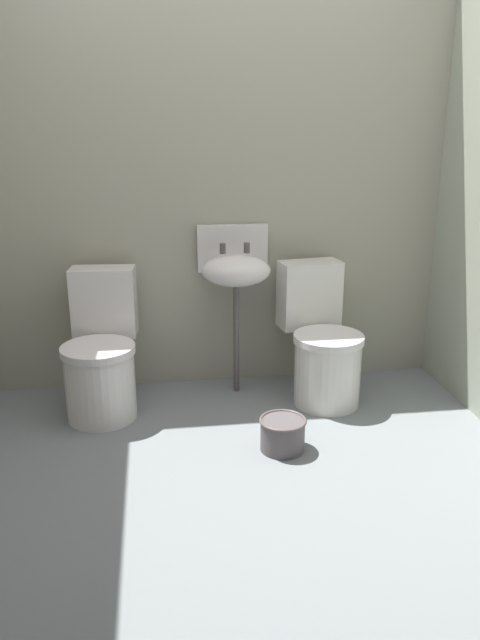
{
  "coord_description": "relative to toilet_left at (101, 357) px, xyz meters",
  "views": [
    {
      "loc": [
        -0.37,
        -2.33,
        1.56
      ],
      "look_at": [
        0.0,
        0.32,
        0.7
      ],
      "focal_mm": 34.5,
      "sensor_mm": 36.0,
      "label": 1
    }
  ],
  "objects": [
    {
      "name": "sink",
      "position": [
        0.78,
        0.19,
        0.43
      ],
      "size": [
        0.42,
        0.35,
        0.99
      ],
      "color": "#554E50",
      "rests_on": "ground"
    },
    {
      "name": "toilet_right",
      "position": [
        1.26,
        0.0,
        0.0
      ],
      "size": [
        0.46,
        0.64,
        0.78
      ],
      "rotation": [
        0.0,
        0.0,
        3.29
      ],
      "color": "silver",
      "rests_on": "ground"
    },
    {
      "name": "bucket",
      "position": [
        0.91,
        -0.58,
        -0.23
      ],
      "size": [
        0.24,
        0.24,
        0.17
      ],
      "color": "#554E50",
      "rests_on": "ground"
    },
    {
      "name": "ground_plane",
      "position": [
        0.69,
        -0.93,
        -0.36
      ],
      "size": [
        3.13,
        2.95,
        0.08
      ],
      "primitive_type": "cube",
      "color": "slate"
    },
    {
      "name": "toilet_left",
      "position": [
        0.0,
        0.0,
        0.0
      ],
      "size": [
        0.43,
        0.62,
        0.78
      ],
      "rotation": [
        0.0,
        0.0,
        3.06
      ],
      "color": "white",
      "rests_on": "ground"
    },
    {
      "name": "wall_back",
      "position": [
        0.69,
        0.4,
        0.87
      ],
      "size": [
        3.13,
        0.1,
        2.38
      ],
      "primitive_type": "cube",
      "color": "#A09C89",
      "rests_on": "ground"
    }
  ]
}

